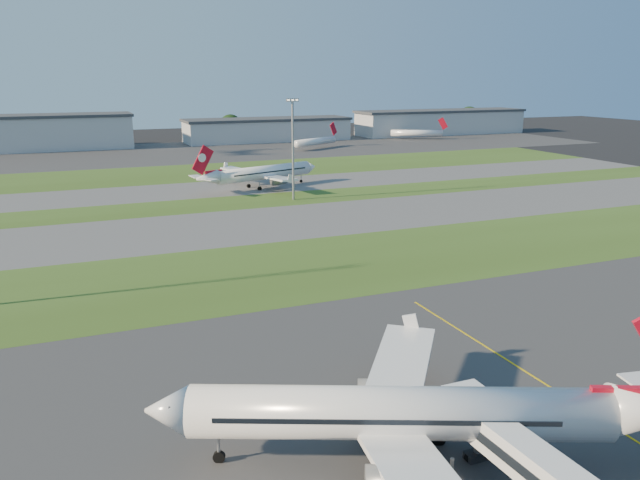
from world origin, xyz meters
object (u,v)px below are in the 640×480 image
airliner_parked (403,414)px  light_mast_centre (293,143)px  mini_jet_far (417,133)px  mini_jet_near (316,141)px  airliner_taxiing (263,173)px

airliner_parked → light_mast_centre: (30.82, 110.70, 10.18)m
airliner_parked → light_mast_centre: size_ratio=1.54×
airliner_parked → mini_jet_far: size_ratio=1.50×
airliner_parked → mini_jet_near: airliner_parked is taller
mini_jet_far → light_mast_centre: light_mast_centre is taller
mini_jet_far → light_mast_centre: size_ratio=1.03×
airliner_parked → mini_jet_near: (79.96, 216.92, -1.36)m
airliner_parked → light_mast_centre: light_mast_centre is taller
airliner_parked → mini_jet_far: (143.38, 236.84, -1.36)m
airliner_parked → mini_jet_far: bearing=82.2°
airliner_parked → light_mast_centre: bearing=97.9°
airliner_taxiing → mini_jet_near: airliner_taxiing is taller
mini_jet_near → light_mast_centre: bearing=-143.8°
airliner_parked → mini_jet_far: 276.86m
light_mast_centre → mini_jet_near: bearing=65.2°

